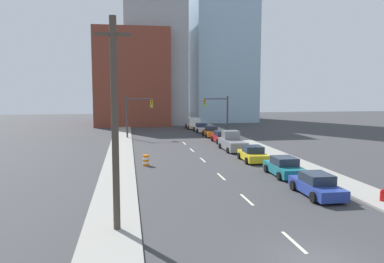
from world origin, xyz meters
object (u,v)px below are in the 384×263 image
(sedan_blue, at_px, (317,185))
(sedan_teal, at_px, (284,167))
(sedan_yellow, at_px, (253,154))
(box_truck_tan, at_px, (194,124))
(sedan_orange, at_px, (211,132))
(pickup_truck_gray, at_px, (232,143))
(sedan_red, at_px, (222,137))
(traffic_signal_right, at_px, (220,111))
(traffic_barrel, at_px, (146,160))
(fire_hydrant, at_px, (382,196))
(sedan_white, at_px, (201,128))
(utility_pole_left_near, at_px, (115,124))
(traffic_signal_left, at_px, (135,111))

(sedan_blue, xyz_separation_m, sedan_teal, (0.31, 5.63, 0.01))
(sedan_yellow, bearing_deg, box_truck_tan, 92.44)
(sedan_orange, bearing_deg, sedan_yellow, -88.47)
(pickup_truck_gray, bearing_deg, sedan_red, 86.05)
(traffic_signal_right, xyz_separation_m, sedan_orange, (-1.35, 0.12, -3.07))
(sedan_teal, height_order, sedan_yellow, sedan_teal)
(traffic_barrel, height_order, sedan_red, sedan_red)
(traffic_barrel, distance_m, sedan_blue, 15.19)
(fire_hydrant, relative_size, sedan_white, 0.18)
(sedan_white, bearing_deg, sedan_teal, -90.13)
(sedan_blue, bearing_deg, fire_hydrant, -34.21)
(sedan_red, bearing_deg, sedan_white, 90.44)
(utility_pole_left_near, height_order, sedan_white, utility_pole_left_near)
(fire_hydrant, xyz_separation_m, sedan_white, (-2.90, 39.57, 0.25))
(sedan_teal, relative_size, sedan_orange, 0.93)
(pickup_truck_gray, height_order, sedan_red, pickup_truck_gray)
(traffic_barrel, distance_m, fire_hydrant, 18.77)
(sedan_yellow, xyz_separation_m, pickup_truck_gray, (-0.08, 6.74, 0.19))
(traffic_signal_left, bearing_deg, sedan_yellow, -61.66)
(traffic_barrel, relative_size, fire_hydrant, 1.14)
(fire_hydrant, distance_m, box_truck_tan, 45.66)
(sedan_teal, bearing_deg, fire_hydrant, -69.91)
(traffic_signal_left, relative_size, sedan_blue, 1.27)
(sedan_red, bearing_deg, pickup_truck_gray, -94.08)
(sedan_yellow, bearing_deg, sedan_blue, -87.19)
(utility_pole_left_near, xyz_separation_m, sedan_blue, (12.14, 4.02, -4.37))
(sedan_teal, distance_m, sedan_red, 19.33)
(sedan_white, bearing_deg, sedan_blue, -90.66)
(fire_hydrant, bearing_deg, traffic_barrel, 133.95)
(sedan_red, distance_m, box_truck_tan, 18.48)
(sedan_yellow, height_order, box_truck_tan, box_truck_tan)
(fire_hydrant, distance_m, sedan_teal, 8.20)
(sedan_red, bearing_deg, traffic_signal_left, 149.34)
(pickup_truck_gray, xyz_separation_m, sedan_white, (0.26, 18.88, -0.18))
(fire_hydrant, bearing_deg, sedan_red, 95.77)
(sedan_blue, relative_size, sedan_red, 0.99)
(sedan_white, bearing_deg, sedan_yellow, -90.92)
(sedan_red, distance_m, sedan_orange, 6.47)
(traffic_barrel, height_order, sedan_yellow, sedan_yellow)
(utility_pole_left_near, relative_size, sedan_red, 2.09)
(traffic_signal_left, distance_m, utility_pole_left_near, 35.39)
(fire_hydrant, distance_m, sedan_orange, 33.65)
(utility_pole_left_near, xyz_separation_m, sedan_white, (12.23, 41.47, -4.35))
(traffic_barrel, relative_size, sedan_white, 0.21)
(sedan_yellow, distance_m, pickup_truck_gray, 6.74)
(utility_pole_left_near, xyz_separation_m, sedan_orange, (12.46, 35.45, -4.33))
(sedan_orange, xyz_separation_m, box_truck_tan, (-0.42, 12.00, 0.20))
(traffic_signal_left, bearing_deg, sedan_blue, -71.31)
(sedan_yellow, relative_size, sedan_white, 0.94)
(sedan_blue, bearing_deg, sedan_teal, 87.85)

